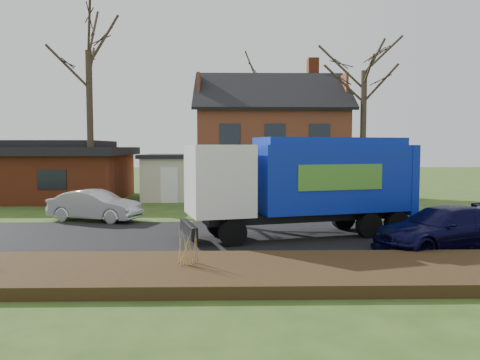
{
  "coord_description": "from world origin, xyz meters",
  "views": [
    {
      "loc": [
        -0.62,
        -16.88,
        3.28
      ],
      "look_at": [
        -0.19,
        2.5,
        1.93
      ],
      "focal_mm": 35.0,
      "sensor_mm": 36.0,
      "label": 1
    }
  ],
  "objects": [
    {
      "name": "mulch_verge",
      "position": [
        0.0,
        -5.3,
        0.15
      ],
      "size": [
        80.0,
        3.5,
        0.3
      ],
      "primitive_type": "cube",
      "color": "black",
      "rests_on": "ground"
    },
    {
      "name": "ground",
      "position": [
        0.0,
        0.0,
        0.0
      ],
      "size": [
        120.0,
        120.0,
        0.0
      ],
      "primitive_type": "plane",
      "color": "#304918",
      "rests_on": "ground"
    },
    {
      "name": "tree_front_west",
      "position": [
        -8.5,
        9.79,
        9.95
      ],
      "size": [
        4.06,
        4.06,
        12.07
      ],
      "color": "#3B2F23",
      "rests_on": "ground"
    },
    {
      "name": "garbage_truck",
      "position": [
        2.22,
        0.13,
        2.1
      ],
      "size": [
        8.79,
        4.4,
        3.64
      ],
      "rotation": [
        0.0,
        0.0,
        0.26
      ],
      "color": "black",
      "rests_on": "ground"
    },
    {
      "name": "grass_clump_mid",
      "position": [
        -1.7,
        -5.1,
        0.82
      ],
      "size": [
        0.37,
        0.3,
        1.03
      ],
      "color": "#AC8A4C",
      "rests_on": "mulch_verge"
    },
    {
      "name": "ranch_house",
      "position": [
        -12.0,
        13.0,
        1.81
      ],
      "size": [
        9.8,
        8.2,
        3.7
      ],
      "color": "#953D20",
      "rests_on": "ground"
    },
    {
      "name": "tree_back",
      "position": [
        1.86,
        20.73,
        9.03
      ],
      "size": [
        3.42,
        3.42,
        10.83
      ],
      "color": "#3B3323",
      "rests_on": "ground"
    },
    {
      "name": "tree_front_east",
      "position": [
        7.26,
        10.65,
        9.02
      ],
      "size": [
        3.99,
        3.99,
        11.09
      ],
      "color": "#403526",
      "rests_on": "ground"
    },
    {
      "name": "main_house",
      "position": [
        1.49,
        13.91,
        4.03
      ],
      "size": [
        12.95,
        8.95,
        9.26
      ],
      "color": "beige",
      "rests_on": "ground"
    },
    {
      "name": "silver_sedan",
      "position": [
        -6.63,
        3.99,
        0.69
      ],
      "size": [
        4.41,
        2.63,
        1.37
      ],
      "primitive_type": "imported",
      "rotation": [
        0.0,
        0.0,
        1.27
      ],
      "color": "#B6B9BE",
      "rests_on": "ground"
    },
    {
      "name": "navy_wagon",
      "position": [
        6.19,
        -2.26,
        0.7
      ],
      "size": [
        5.18,
        3.51,
        1.39
      ],
      "primitive_type": "imported",
      "rotation": [
        0.0,
        0.0,
        -1.21
      ],
      "color": "black",
      "rests_on": "ground"
    },
    {
      "name": "road",
      "position": [
        0.0,
        0.0,
        0.01
      ],
      "size": [
        80.0,
        7.0,
        0.02
      ],
      "primitive_type": "cube",
      "color": "black",
      "rests_on": "ground"
    }
  ]
}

